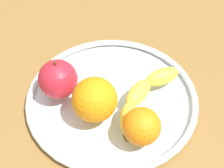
{
  "coord_description": "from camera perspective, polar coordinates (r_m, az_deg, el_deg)",
  "views": [
    {
      "loc": [
        36.02,
        15.45,
        48.31
      ],
      "look_at": [
        0.0,
        0.0,
        4.8
      ],
      "focal_mm": 51.59,
      "sensor_mm": 36.0,
      "label": 1
    }
  ],
  "objects": [
    {
      "name": "orange_front_left",
      "position": [
        0.53,
        5.28,
        -7.47
      ],
      "size": [
        6.42,
        6.42,
        6.42
      ],
      "primitive_type": "sphere",
      "color": "orange",
      "rests_on": "fruit_bowl"
    },
    {
      "name": "banana",
      "position": [
        0.59,
        5.57,
        -2.35
      ],
      "size": [
        20.05,
        8.61,
        3.24
      ],
      "rotation": [
        0.0,
        0.0,
        -0.18
      ],
      "color": "yellow",
      "rests_on": "fruit_bowl"
    },
    {
      "name": "ground_plane",
      "position": [
        0.64,
        0.0,
        -4.09
      ],
      "size": [
        138.7,
        138.7,
        4.0
      ],
      "primitive_type": "cube",
      "color": "brown"
    },
    {
      "name": "orange_back_left",
      "position": [
        0.55,
        -3.1,
        -2.77
      ],
      "size": [
        7.95,
        7.95,
        7.95
      ],
      "primitive_type": "sphere",
      "color": "orange",
      "rests_on": "fruit_bowl"
    },
    {
      "name": "apple",
      "position": [
        0.59,
        -9.55,
        0.86
      ],
      "size": [
        7.29,
        7.29,
        8.09
      ],
      "color": "#B51F2F",
      "rests_on": "fruit_bowl"
    },
    {
      "name": "fruit_bowl",
      "position": [
        0.62,
        0.0,
        -2.42
      ],
      "size": [
        32.63,
        32.63,
        1.8
      ],
      "color": "silver",
      "rests_on": "ground_plane"
    }
  ]
}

